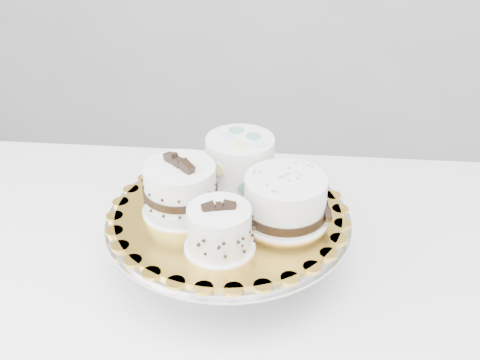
% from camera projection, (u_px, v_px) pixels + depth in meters
% --- Properties ---
extents(table, '(1.33, 0.94, 0.75)m').
position_uv_depth(table, '(194.00, 312.00, 0.99)').
color(table, white).
rests_on(table, floor).
extents(cake_stand, '(0.38, 0.38, 0.10)m').
position_uv_depth(cake_stand, '(229.00, 231.00, 0.95)').
color(cake_stand, gray).
rests_on(cake_stand, table).
extents(cake_board, '(0.40, 0.40, 0.01)m').
position_uv_depth(cake_board, '(228.00, 213.00, 0.93)').
color(cake_board, gold).
rests_on(cake_board, cake_stand).
extents(cake_swirl, '(0.11, 0.11, 0.08)m').
position_uv_depth(cake_swirl, '(219.00, 230.00, 0.83)').
color(cake_swirl, white).
rests_on(cake_swirl, cake_board).
extents(cake_banded, '(0.15, 0.15, 0.10)m').
position_uv_depth(cake_banded, '(181.00, 191.00, 0.91)').
color(cake_banded, white).
rests_on(cake_banded, cake_board).
extents(cake_dots, '(0.13, 0.13, 0.08)m').
position_uv_depth(cake_dots, '(240.00, 161.00, 0.98)').
color(cake_dots, white).
rests_on(cake_dots, cake_board).
extents(cake_ribbon, '(0.15, 0.15, 0.07)m').
position_uv_depth(cake_ribbon, '(286.00, 200.00, 0.90)').
color(cake_ribbon, white).
rests_on(cake_ribbon, cake_board).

